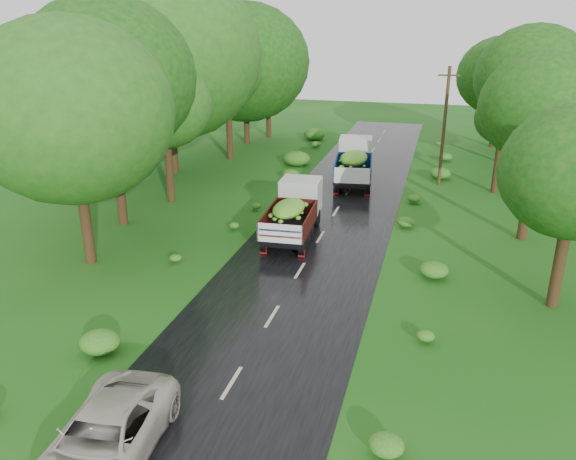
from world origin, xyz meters
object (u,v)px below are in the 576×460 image
at_px(car, 104,438).
at_px(utility_pole, 444,126).
at_px(truck_near, 294,209).
at_px(truck_far, 354,161).

relative_size(car, utility_pole, 0.66).
xyz_separation_m(car, utility_pole, (7.03, 26.69, 3.05)).
bearing_deg(car, utility_pole, 69.62).
bearing_deg(utility_pole, truck_near, -122.66).
height_order(truck_near, car, truck_near).
distance_m(truck_far, car, 25.68).
xyz_separation_m(truck_near, truck_far, (1.28, 10.05, 0.12)).
height_order(truck_far, utility_pole, utility_pole).
distance_m(truck_near, car, 15.58).
height_order(truck_near, truck_far, truck_far).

